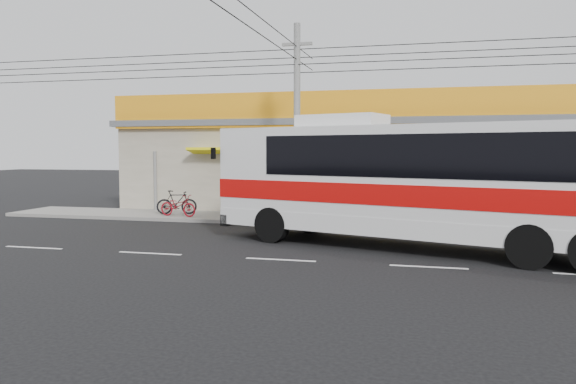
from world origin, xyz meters
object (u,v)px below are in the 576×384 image
coach_bus (433,177)px  motorbike_red (178,206)px  utility_pole (297,60)px  motorbike_dark (177,202)px

coach_bus → motorbike_red: (-10.77, 5.15, -1.62)m
motorbike_red → utility_pole: utility_pole is taller
motorbike_red → coach_bus: bearing=-104.9°
motorbike_red → motorbike_dark: motorbike_dark is taller
utility_pole → motorbike_dark: bearing=164.4°
motorbike_dark → motorbike_red: bearing=-169.9°
coach_bus → utility_pole: size_ratio=0.41×
utility_pole → motorbike_red: bearing=170.3°
motorbike_dark → utility_pole: utility_pole is taller
coach_bus → motorbike_dark: (-11.17, 5.87, -1.55)m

